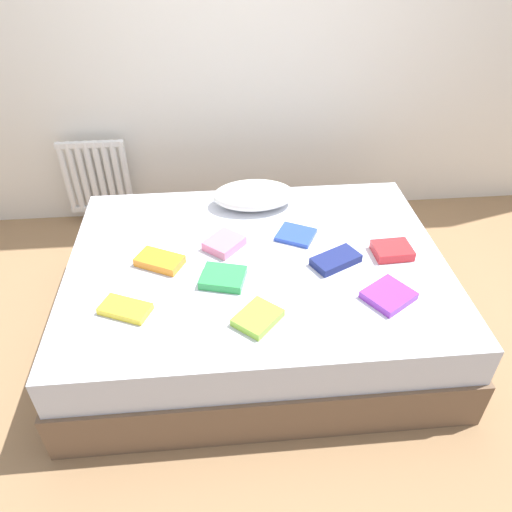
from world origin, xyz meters
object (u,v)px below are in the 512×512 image
Objects in this scene: textbook_green at (223,277)px; textbook_red at (392,250)px; textbook_orange at (160,261)px; textbook_navy at (336,260)px; radiator at (97,177)px; bed at (257,295)px; textbook_pink at (224,243)px; textbook_blue at (296,235)px; textbook_purple at (389,295)px; pillow at (254,195)px; textbook_lime at (258,318)px; textbook_yellow at (125,309)px.

textbook_red is at bearing 23.90° from textbook_green.
textbook_orange is at bearing 168.61° from textbook_green.
textbook_red is at bearing -18.34° from textbook_navy.
radiator is 1.62m from textbook_green.
textbook_navy is at bearing -10.55° from bed.
textbook_pink is at bearing -50.91° from radiator.
textbook_navy is (0.58, 0.09, 0.00)m from textbook_green.
textbook_red reaches higher than textbook_navy.
textbook_orange is at bearing -138.60° from textbook_blue.
textbook_blue is (-0.36, 0.54, -0.01)m from textbook_purple.
radiator is 1.28m from pillow.
bed is 8.08× the size of textbook_navy.
textbook_navy is at bearing -41.41° from radiator.
pillow reaches higher than textbook_lime.
bed is 0.53m from textbook_lime.
textbook_red is at bearing -2.04° from bed.
bed is at bearing 175.31° from textbook_red.
textbook_lime is at bearing -125.66° from textbook_pink.
bed is 3.66× the size of radiator.
textbook_navy is 1.07m from textbook_yellow.
bed is at bearing 142.16° from textbook_navy.
textbook_blue is (-0.17, 0.25, -0.01)m from textbook_navy.
textbook_green is (-0.21, -0.70, -0.05)m from pillow.
pillow is 0.76m from textbook_orange.
textbook_lime is (-0.63, -0.09, 0.00)m from textbook_purple.
radiator reaches higher than textbook_purple.
textbook_blue is at bearing 37.45° from bed.
pillow is 2.46× the size of textbook_lime.
bed is at bearing 115.00° from textbook_purple.
radiator is at bearing 137.60° from textbook_green.
radiator reaches higher than textbook_blue.
radiator is 1.11× the size of pillow.
pillow is (1.07, -0.66, 0.19)m from radiator.
textbook_pink is 0.81× the size of textbook_orange.
textbook_red is (1.76, -1.23, 0.14)m from radiator.
radiator is at bearing 128.72° from textbook_yellow.
textbook_blue is at bearing 41.20° from textbook_orange.
bed is 0.34m from textbook_pink.
textbook_blue is (0.40, 0.06, -0.01)m from textbook_pink.
pillow is 2.53× the size of textbook_blue.
textbook_red is (0.72, -0.03, 0.28)m from bed.
textbook_red is at bearing 36.96° from textbook_yellow.
textbook_pink is (0.02, 0.28, 0.00)m from textbook_green.
textbook_green reaches higher than textbook_yellow.
textbook_green is 0.59m from textbook_navy.
textbook_purple is 1.23m from textbook_yellow.
textbook_lime is (0.13, -0.57, -0.01)m from textbook_pink.
pillow reaches higher than textbook_red.
pillow is 0.72m from textbook_navy.
radiator is at bearing 142.49° from textbook_red.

